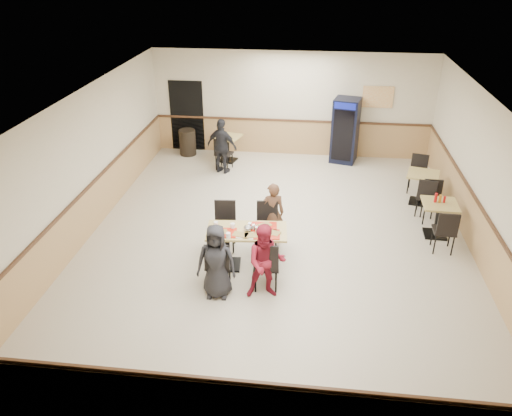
# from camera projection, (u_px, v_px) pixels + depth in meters

# --- Properties ---
(ground) EXTENTS (10.00, 10.00, 0.00)m
(ground) POSITION_uv_depth(u_px,v_px,m) (276.00, 238.00, 10.61)
(ground) COLOR beige
(ground) RESTS_ON ground
(room_shell) EXTENTS (10.00, 10.00, 10.00)m
(room_shell) POSITION_uv_depth(u_px,v_px,m) (356.00, 170.00, 12.40)
(room_shell) COLOR silver
(room_shell) RESTS_ON ground
(main_table) EXTENTS (1.56, 0.88, 0.80)m
(main_table) POSITION_uv_depth(u_px,v_px,m) (247.00, 242.00, 9.45)
(main_table) COLOR black
(main_table) RESTS_ON ground
(main_chairs) EXTENTS (1.47, 1.86, 1.02)m
(main_chairs) POSITION_uv_depth(u_px,v_px,m) (244.00, 243.00, 9.46)
(main_chairs) COLOR black
(main_chairs) RESTS_ON ground
(diner_woman_left) EXTENTS (0.69, 0.46, 1.39)m
(diner_woman_left) POSITION_uv_depth(u_px,v_px,m) (216.00, 261.00, 8.58)
(diner_woman_left) COLOR black
(diner_woman_left) RESTS_ON ground
(diner_woman_right) EXTENTS (0.76, 0.64, 1.41)m
(diner_woman_right) POSITION_uv_depth(u_px,v_px,m) (266.00, 262.00, 8.55)
(diner_woman_right) COLOR maroon
(diner_woman_right) RESTS_ON ground
(diner_man_opposite) EXTENTS (0.55, 0.43, 1.35)m
(diner_man_opposite) POSITION_uv_depth(u_px,v_px,m) (273.00, 214.00, 10.18)
(diner_man_opposite) COLOR brown
(diner_man_opposite) RESTS_ON ground
(lone_diner) EXTENTS (0.96, 0.65, 1.51)m
(lone_diner) POSITION_uv_depth(u_px,v_px,m) (222.00, 146.00, 13.40)
(lone_diner) COLOR black
(lone_diner) RESTS_ON ground
(tabletop_clutter) EXTENTS (1.32, 0.72, 0.12)m
(tabletop_clutter) POSITION_uv_depth(u_px,v_px,m) (247.00, 231.00, 9.26)
(tabletop_clutter) COLOR red
(tabletop_clutter) RESTS_ON main_table
(side_table_near) EXTENTS (0.74, 0.74, 0.76)m
(side_table_near) POSITION_uv_depth(u_px,v_px,m) (438.00, 214.00, 10.51)
(side_table_near) COLOR black
(side_table_near) RESTS_ON ground
(side_table_near_chair_south) EXTENTS (0.46, 0.46, 0.97)m
(side_table_near_chair_south) POSITION_uv_depth(u_px,v_px,m) (444.00, 230.00, 9.98)
(side_table_near_chair_south) COLOR black
(side_table_near_chair_south) RESTS_ON ground
(side_table_near_chair_north) EXTENTS (0.46, 0.46, 0.97)m
(side_table_near_chair_north) POSITION_uv_depth(u_px,v_px,m) (433.00, 202.00, 11.06)
(side_table_near_chair_north) COLOR black
(side_table_near_chair_north) RESTS_ON ground
(side_table_far) EXTENTS (0.87, 0.87, 0.76)m
(side_table_far) POSITION_uv_depth(u_px,v_px,m) (422.00, 183.00, 11.87)
(side_table_far) COLOR black
(side_table_far) RESTS_ON ground
(side_table_far_chair_south) EXTENTS (0.55, 0.55, 0.97)m
(side_table_far_chair_south) POSITION_uv_depth(u_px,v_px,m) (426.00, 196.00, 11.35)
(side_table_far_chair_south) COLOR black
(side_table_far_chair_south) RESTS_ON ground
(side_table_far_chair_north) EXTENTS (0.55, 0.55, 0.97)m
(side_table_far_chair_north) POSITION_uv_depth(u_px,v_px,m) (417.00, 174.00, 12.42)
(side_table_far_chair_north) COLOR black
(side_table_far_chair_north) RESTS_ON ground
(condiment_caddy) EXTENTS (0.23, 0.06, 0.20)m
(condiment_caddy) POSITION_uv_depth(u_px,v_px,m) (439.00, 198.00, 10.39)
(condiment_caddy) COLOR #B00C0F
(condiment_caddy) RESTS_ON side_table_near
(back_table) EXTENTS (0.85, 0.85, 0.75)m
(back_table) POSITION_uv_depth(u_px,v_px,m) (228.00, 144.00, 14.26)
(back_table) COLOR black
(back_table) RESTS_ON ground
(back_table_chair_lone) EXTENTS (0.54, 0.54, 0.95)m
(back_table_chair_lone) POSITION_uv_depth(u_px,v_px,m) (224.00, 153.00, 13.75)
(back_table_chair_lone) COLOR black
(back_table_chair_lone) RESTS_ON ground
(pepsi_cooler) EXTENTS (0.83, 0.83, 1.83)m
(pepsi_cooler) POSITION_uv_depth(u_px,v_px,m) (345.00, 131.00, 14.07)
(pepsi_cooler) COLOR black
(pepsi_cooler) RESTS_ON ground
(trash_bin) EXTENTS (0.48, 0.48, 0.76)m
(trash_bin) POSITION_uv_depth(u_px,v_px,m) (188.00, 142.00, 14.76)
(trash_bin) COLOR black
(trash_bin) RESTS_ON ground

